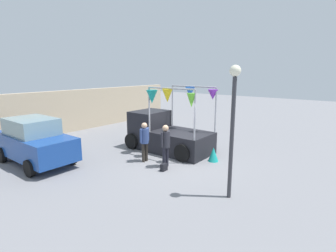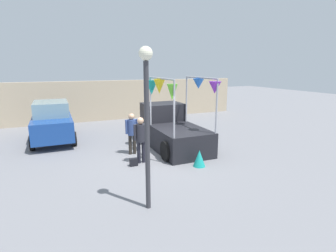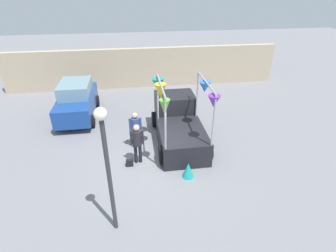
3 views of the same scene
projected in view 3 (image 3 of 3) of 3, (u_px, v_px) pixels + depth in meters
ground_plane at (159, 156)px, 10.93m from camera, size 60.00×60.00×0.00m
vendor_truck at (178, 122)px, 11.76m from camera, size 2.42×4.11×3.08m
parked_car at (77, 100)px, 13.69m from camera, size 1.88×4.00×1.88m
person_customer at (137, 140)px, 10.09m from camera, size 0.53×0.34×1.71m
person_vendor at (136, 127)px, 11.05m from camera, size 0.53×0.34×1.67m
handbag at (130, 163)px, 10.31m from camera, size 0.28×0.16×0.28m
street_lamp at (106, 157)px, 6.56m from camera, size 0.32×0.32×3.93m
brick_boundary_wall at (145, 68)px, 17.53m from camera, size 18.00×0.36×2.60m
folded_kite_bundle_teal at (188, 170)px, 9.67m from camera, size 0.51×0.51×0.60m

